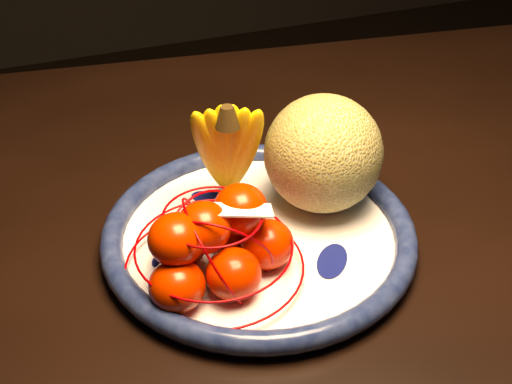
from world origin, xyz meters
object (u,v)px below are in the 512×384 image
object	(u,v)px
banana_bunch	(228,146)
fruit_bowl	(259,235)
cantaloupe	(323,154)
mandarin_bag	(214,245)
dining_table	(393,236)

from	to	relation	value
banana_bunch	fruit_bowl	bearing A→B (deg)	-63.08
cantaloupe	mandarin_bag	bearing A→B (deg)	-153.51
fruit_bowl	dining_table	bearing A→B (deg)	11.94
mandarin_bag	dining_table	bearing A→B (deg)	17.70
dining_table	cantaloupe	size ratio (longest dim) A/B	11.51
fruit_bowl	mandarin_bag	bearing A→B (deg)	-146.45
banana_bunch	dining_table	bearing A→B (deg)	10.00
dining_table	banana_bunch	size ratio (longest dim) A/B	9.85
mandarin_bag	cantaloupe	bearing A→B (deg)	26.49
banana_bunch	mandarin_bag	bearing A→B (deg)	-98.73
dining_table	banana_bunch	bearing A→B (deg)	-179.19
dining_table	banana_bunch	distance (m)	0.29
cantaloupe	banana_bunch	bearing A→B (deg)	162.13
cantaloupe	mandarin_bag	xyz separation A→B (m)	(-0.16, -0.08, -0.03)
dining_table	cantaloupe	distance (m)	0.21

